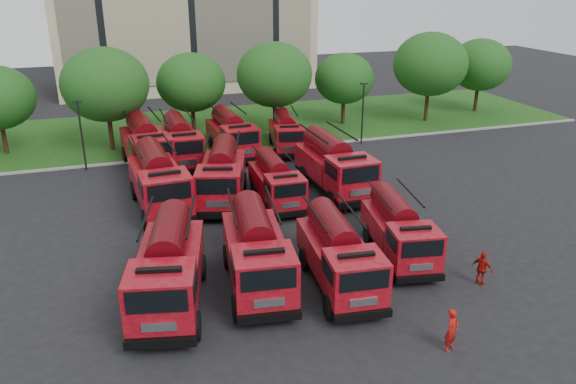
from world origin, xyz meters
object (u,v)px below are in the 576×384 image
object	(u,v)px
firefighter_1	(281,313)
fire_truck_6	(276,181)
fire_truck_8	(146,144)
firefighter_0	(450,349)
fire_truck_0	(169,267)
firefighter_5	(347,213)
firefighter_2	(480,284)
firefighter_3	(402,251)
fire_truck_7	(334,165)
fire_truck_11	(286,133)
fire_truck_5	(222,175)
fire_truck_4	(159,180)
fire_truck_2	(339,254)
fire_truck_10	(232,134)
fire_truck_9	(180,142)
firefighter_4	(241,235)
fire_truck_3	(399,229)
fire_truck_1	(257,251)

from	to	relation	value
firefighter_1	fire_truck_6	bearing A→B (deg)	78.59
fire_truck_8	firefighter_0	world-z (taller)	fire_truck_8
fire_truck_0	firefighter_5	world-z (taller)	fire_truck_0
firefighter_2	firefighter_3	world-z (taller)	firefighter_3
firefighter_1	firefighter_2	bearing A→B (deg)	0.88
fire_truck_8	firefighter_3	size ratio (longest dim) A/B	4.68
fire_truck_7	fire_truck_8	bearing A→B (deg)	141.46
fire_truck_6	fire_truck_8	world-z (taller)	fire_truck_8
fire_truck_11	firefighter_1	xyz separation A→B (m)	(-7.38, -22.17, -1.47)
fire_truck_8	fire_truck_5	bearing A→B (deg)	-68.19
fire_truck_8	firefighter_5	distance (m)	16.29
fire_truck_4	fire_truck_5	world-z (taller)	fire_truck_4
fire_truck_2	firefighter_3	distance (m)	5.19
fire_truck_8	fire_truck_11	bearing A→B (deg)	0.85
fire_truck_11	firefighter_1	distance (m)	23.42
fire_truck_7	firefighter_2	bearing A→B (deg)	-82.59
fire_truck_10	fire_truck_6	bearing A→B (deg)	-90.62
fire_truck_0	fire_truck_11	size ratio (longest dim) A/B	1.20
firefighter_0	fire_truck_11	bearing A→B (deg)	56.77
fire_truck_11	fire_truck_9	bearing A→B (deg)	-163.60
fire_truck_7	firefighter_0	distance (m)	17.08
firefighter_5	fire_truck_7	bearing A→B (deg)	-103.35
fire_truck_7	firefighter_5	bearing A→B (deg)	-99.63
fire_truck_7	fire_truck_8	size ratio (longest dim) A/B	0.99
firefighter_5	firefighter_4	bearing A→B (deg)	4.35
fire_truck_0	firefighter_0	world-z (taller)	fire_truck_0
firefighter_5	fire_truck_4	bearing A→B (deg)	-26.40
firefighter_4	firefighter_1	bearing A→B (deg)	144.83
fire_truck_2	fire_truck_8	world-z (taller)	fire_truck_8
fire_truck_4	fire_truck_5	distance (m)	3.88
fire_truck_6	firefighter_0	distance (m)	16.30
fire_truck_4	firefighter_4	world-z (taller)	fire_truck_4
firefighter_4	firefighter_0	bearing A→B (deg)	169.37
fire_truck_6	firefighter_3	xyz separation A→B (m)	(4.28, -8.28, -1.45)
firefighter_1	firefighter_4	bearing A→B (deg)	93.33
fire_truck_9	firefighter_5	world-z (taller)	fire_truck_9
firefighter_4	firefighter_3	bearing A→B (deg)	-154.20
fire_truck_8	firefighter_2	size ratio (longest dim) A/B	4.89
fire_truck_5	firefighter_2	xyz separation A→B (m)	(9.19, -13.74, -1.75)
fire_truck_10	firefighter_5	world-z (taller)	fire_truck_10
fire_truck_8	fire_truck_11	distance (m)	11.13
firefighter_2	firefighter_4	xyz separation A→B (m)	(-9.30, 8.45, 0.00)
firefighter_0	firefighter_2	bearing A→B (deg)	13.73
fire_truck_4	fire_truck_5	xyz separation A→B (m)	(3.88, 0.00, -0.07)
fire_truck_4	fire_truck_11	bearing A→B (deg)	36.02
fire_truck_3	firefighter_1	size ratio (longest dim) A/B	4.18
fire_truck_1	firefighter_3	distance (m)	8.20
fire_truck_11	firefighter_4	size ratio (longest dim) A/B	3.77
fire_truck_10	fire_truck_4	bearing A→B (deg)	-128.12
fire_truck_0	firefighter_4	distance (m)	7.34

